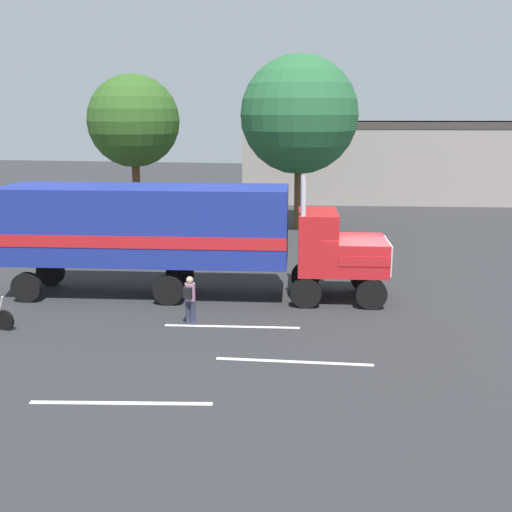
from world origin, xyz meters
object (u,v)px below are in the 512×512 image
object	(u,v)px
semi_truck	(176,230)
person_bystander	(190,298)
parked_car	(233,231)
tree_left	(134,121)
tree_center	(299,115)

from	to	relation	value
semi_truck	person_bystander	world-z (taller)	semi_truck
parked_car	tree_left	xyz separation A→B (m)	(-5.90, 2.20, 5.49)
semi_truck	tree_center	bearing A→B (deg)	77.40
semi_truck	tree_left	distance (m)	12.88
person_bystander	tree_center	world-z (taller)	tree_center
person_bystander	tree_center	size ratio (longest dim) A/B	0.16
semi_truck	person_bystander	distance (m)	3.69
person_bystander	parked_car	world-z (taller)	person_bystander
tree_left	tree_center	bearing A→B (deg)	20.32
semi_truck	tree_left	xyz separation A→B (m)	(-5.55, 10.99, 3.77)
parked_car	tree_center	xyz separation A→B (m)	(2.83, 5.44, 5.83)
semi_truck	tree_left	bearing A→B (deg)	116.81
semi_truck	parked_car	xyz separation A→B (m)	(0.35, 8.78, -1.72)
semi_truck	person_bystander	xyz separation A→B (m)	(1.34, -3.03, -1.63)
semi_truck	tree_center	distance (m)	15.14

